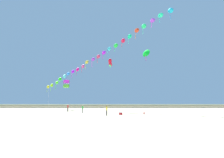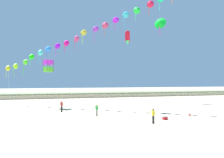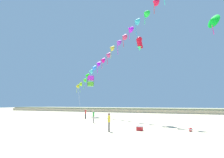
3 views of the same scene
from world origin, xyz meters
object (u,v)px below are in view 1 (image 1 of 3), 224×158
at_px(large_kite_mid_trail, 146,52).
at_px(person_near_right, 83,108).
at_px(beach_ball, 145,113).
at_px(large_kite_high_solo, 67,84).
at_px(beach_cooler, 121,114).
at_px(person_near_left, 69,107).
at_px(large_kite_low_lead, 111,63).
at_px(person_mid_center, 107,110).

bearing_deg(large_kite_mid_trail, person_near_right, -140.10).
relative_size(person_near_right, beach_ball, 4.52).
bearing_deg(large_kite_high_solo, person_near_right, -56.49).
relative_size(large_kite_high_solo, beach_ball, 5.79).
height_order(person_near_right, large_kite_high_solo, large_kite_high_solo).
height_order(beach_cooler, beach_ball, beach_cooler).
bearing_deg(large_kite_high_solo, large_kite_mid_trail, 9.07).
distance_m(person_near_left, large_kite_low_lead, 14.75).
distance_m(person_near_left, beach_cooler, 15.27).
xyz_separation_m(person_near_right, large_kite_mid_trail, (16.62, 13.89, 16.75)).
height_order(person_mid_center, large_kite_low_lead, large_kite_low_lead).
bearing_deg(beach_cooler, beach_ball, 17.28).
xyz_separation_m(large_kite_low_lead, large_kite_high_solo, (-12.35, 6.32, -4.38)).
distance_m(person_mid_center, beach_cooler, 3.08).
height_order(person_near_right, large_kite_mid_trail, large_kite_mid_trail).
relative_size(person_mid_center, beach_cooler, 2.91).
bearing_deg(person_near_left, beach_cooler, -37.63).
bearing_deg(person_near_right, beach_ball, -13.74).
bearing_deg(beach_cooler, person_mid_center, -143.72).
bearing_deg(large_kite_mid_trail, person_near_left, -157.15).
height_order(large_kite_mid_trail, large_kite_high_solo, large_kite_mid_trail).
distance_m(large_kite_low_lead, large_kite_mid_trail, 16.06).
relative_size(large_kite_low_lead, large_kite_high_solo, 1.06).
bearing_deg(beach_ball, beach_cooler, -162.72).
relative_size(person_near_right, large_kite_high_solo, 0.78).
relative_size(person_near_left, large_kite_high_solo, 0.82).
height_order(person_near_left, person_near_right, person_near_left).
distance_m(large_kite_mid_trail, large_kite_high_solo, 25.83).
height_order(person_near_left, large_kite_low_lead, large_kite_low_lead).
height_order(large_kite_mid_trail, beach_cooler, large_kite_mid_trail).
bearing_deg(person_near_right, person_near_left, 131.92).
bearing_deg(beach_ball, person_mid_center, -155.29).
distance_m(large_kite_low_lead, beach_cooler, 14.21).
relative_size(large_kite_mid_trail, beach_ball, 11.31).
height_order(person_mid_center, beach_ball, person_mid_center).
height_order(person_near_left, person_mid_center, person_near_left).
bearing_deg(large_kite_low_lead, large_kite_mid_trail, 42.41).
height_order(person_near_right, beach_ball, person_near_right).
bearing_deg(large_kite_low_lead, beach_cooler, -76.47).
distance_m(large_kite_low_lead, beach_ball, 14.79).
height_order(large_kite_high_solo, beach_ball, large_kite_high_solo).
xyz_separation_m(large_kite_low_lead, beach_ball, (6.38, -6.79, -11.49)).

